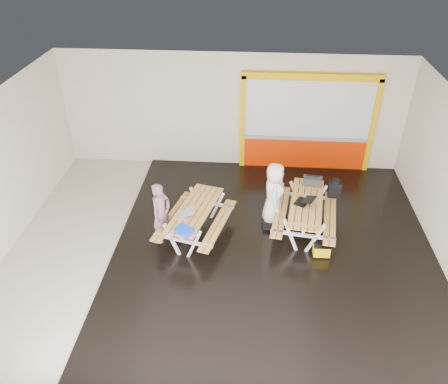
# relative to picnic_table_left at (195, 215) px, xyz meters

# --- Properties ---
(room) EXTENTS (10.02, 8.02, 3.52)m
(room) POSITION_rel_picnic_table_left_xyz_m (0.65, -0.38, 1.11)
(room) COLOR beige
(room) RESTS_ON ground
(deck) EXTENTS (7.50, 7.98, 0.05)m
(deck) POSITION_rel_picnic_table_left_xyz_m (1.90, -0.38, -0.61)
(deck) COLOR black
(deck) RESTS_ON room
(kiosk) EXTENTS (3.88, 0.16, 3.00)m
(kiosk) POSITION_rel_picnic_table_left_xyz_m (2.85, 3.55, 0.80)
(kiosk) COLOR red
(kiosk) RESTS_ON room
(picnic_table_left) EXTENTS (1.88, 2.37, 0.84)m
(picnic_table_left) POSITION_rel_picnic_table_left_xyz_m (0.00, 0.00, 0.00)
(picnic_table_left) COLOR gold
(picnic_table_left) RESTS_ON deck
(picnic_table_right) EXTENTS (1.75, 2.35, 0.87)m
(picnic_table_right) POSITION_rel_picnic_table_left_xyz_m (2.65, 0.42, 0.02)
(picnic_table_right) COLOR gold
(picnic_table_right) RESTS_ON deck
(person_left) EXTENTS (0.59, 0.66, 1.53)m
(person_left) POSITION_rel_picnic_table_left_xyz_m (-0.76, -0.27, 0.23)
(person_left) COLOR #795666
(person_left) RESTS_ON deck
(person_right) EXTENTS (0.54, 0.81, 1.64)m
(person_right) POSITION_rel_picnic_table_left_xyz_m (1.87, 0.69, 0.26)
(person_right) COLOR white
(person_right) RESTS_ON deck
(laptop_left) EXTENTS (0.42, 0.39, 0.17)m
(laptop_left) POSITION_rel_picnic_table_left_xyz_m (-0.18, -0.28, 0.25)
(laptop_left) COLOR silver
(laptop_left) RESTS_ON picnic_table_left
(laptop_right) EXTENTS (0.58, 0.56, 0.19)m
(laptop_right) POSITION_rel_picnic_table_left_xyz_m (2.59, 0.39, 0.28)
(laptop_right) COLOR black
(laptop_right) RESTS_ON picnic_table_right
(blue_pouch) EXTENTS (0.46, 0.43, 0.11)m
(blue_pouch) POSITION_rel_picnic_table_left_xyz_m (-0.12, -0.91, 0.25)
(blue_pouch) COLOR #0D41F1
(blue_pouch) RESTS_ON picnic_table_left
(toolbox) EXTENTS (0.50, 0.30, 0.28)m
(toolbox) POSITION_rel_picnic_table_left_xyz_m (2.85, 1.23, 0.33)
(toolbox) COLOR black
(toolbox) RESTS_ON picnic_table_right
(backpack) EXTENTS (0.33, 0.23, 0.53)m
(backpack) POSITION_rel_picnic_table_left_xyz_m (3.44, 1.22, 0.14)
(backpack) COLOR black
(backpack) RESTS_ON picnic_table_right
(dark_case) EXTENTS (0.43, 0.33, 0.15)m
(dark_case) POSITION_rel_picnic_table_left_xyz_m (1.83, 0.46, -0.51)
(dark_case) COLOR black
(dark_case) RESTS_ON deck
(fluke_bag) EXTENTS (0.40, 0.26, 0.34)m
(fluke_bag) POSITION_rel_picnic_table_left_xyz_m (2.98, -0.55, -0.43)
(fluke_bag) COLOR black
(fluke_bag) RESTS_ON deck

